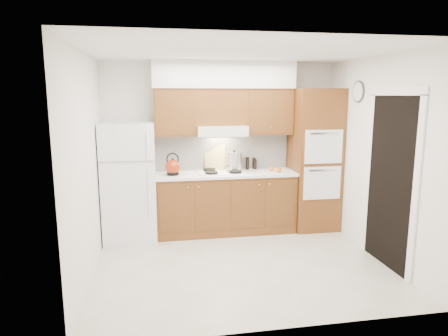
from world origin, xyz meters
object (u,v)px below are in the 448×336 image
Objects in this scene: fridge at (129,182)px; oven_cabinet at (314,160)px; stock_pot at (234,161)px; kettle at (173,167)px.

oven_cabinet reaches higher than fridge.
fridge is at bearing -179.30° from oven_cabinet.
stock_pot is at bearing 5.40° from fridge.
fridge reaches higher than kettle.
stock_pot is (1.58, 0.15, 0.24)m from fridge.
fridge is 0.66m from kettle.
stock_pot is (-1.26, 0.11, 0.00)m from oven_cabinet.
oven_cabinet is (2.85, 0.03, 0.24)m from fridge.
kettle is at bearing -178.93° from oven_cabinet.
oven_cabinet is at bearing 23.01° from kettle.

